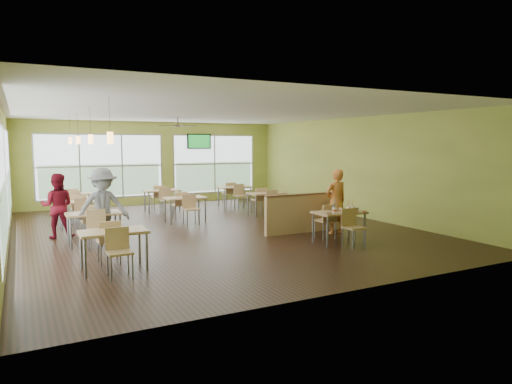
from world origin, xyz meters
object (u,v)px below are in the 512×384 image
main_table (339,216)px  half_wall_divider (305,213)px  man_plaid (336,201)px  food_basket (353,209)px

main_table → half_wall_divider: half_wall_divider is taller
half_wall_divider → man_plaid: size_ratio=1.41×
man_plaid → half_wall_divider: bearing=-41.6°
man_plaid → food_basket: 0.89m
man_plaid → food_basket: man_plaid is taller
main_table → man_plaid: 1.12m
main_table → half_wall_divider: size_ratio=0.63×
main_table → food_basket: (0.46, 0.04, 0.15)m
half_wall_divider → man_plaid: man_plaid is taller
man_plaid → main_table: bearing=56.3°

